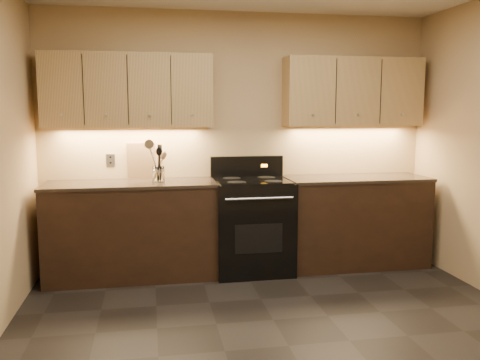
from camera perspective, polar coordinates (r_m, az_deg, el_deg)
name	(u,v)px	position (r m, az deg, el deg)	size (l,w,h in m)	color
floor	(289,346)	(3.70, 5.48, -18.04)	(4.00, 4.00, 0.00)	black
wall_back	(238,141)	(5.29, -0.17, 4.45)	(4.00, 0.04, 2.60)	tan
counter_left	(132,230)	(5.04, -12.04, -5.50)	(1.62, 0.62, 0.93)	black
counter_right	(355,221)	(5.45, 12.74, -4.50)	(1.46, 0.62, 0.93)	black
stove	(252,224)	(5.11, 1.34, -4.98)	(0.76, 0.68, 1.14)	black
upper_cab_left	(128,91)	(5.06, -12.42, 9.78)	(1.60, 0.30, 0.70)	tan
upper_cab_right	(353,92)	(5.47, 12.55, 9.62)	(1.44, 0.30, 0.70)	tan
outlet_plate	(111,160)	(5.23, -14.33, 2.19)	(0.09, 0.01, 0.12)	#B2B5BA
utensil_crock	(159,175)	(4.97, -9.13, 0.61)	(0.14, 0.14, 0.14)	white
cutting_board	(142,161)	(5.19, -10.99, 2.15)	(0.29, 0.02, 0.37)	tan
wooden_spoon	(154,165)	(4.96, -9.59, 1.64)	(0.06, 0.06, 0.28)	tan
black_spoon	(158,163)	(4.97, -9.21, 1.93)	(0.06, 0.06, 0.33)	black
black_turner	(160,162)	(4.92, -8.98, 2.06)	(0.08, 0.08, 0.36)	black
steel_spatula	(160,160)	(4.96, -9.00, 2.29)	(0.08, 0.08, 0.39)	silver
steel_skimmer	(160,160)	(4.94, -8.93, 2.24)	(0.09, 0.09, 0.38)	silver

